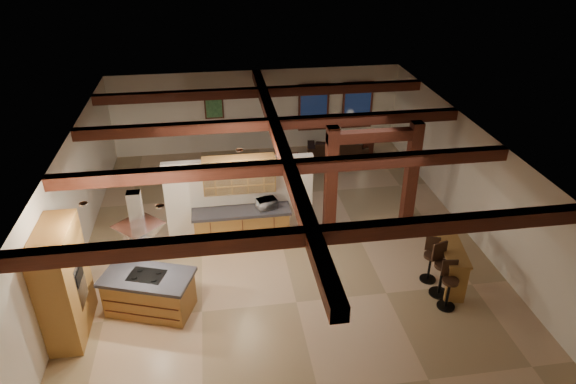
% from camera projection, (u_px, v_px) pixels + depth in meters
% --- Properties ---
extents(ground, '(12.00, 12.00, 0.00)m').
position_uv_depth(ground, '(281.00, 240.00, 13.50)').
color(ground, tan).
rests_on(ground, ground).
extents(room_walls, '(12.00, 12.00, 12.00)m').
position_uv_depth(room_walls, '(281.00, 180.00, 12.64)').
color(room_walls, beige).
rests_on(room_walls, ground).
extents(ceiling_beams, '(10.00, 12.00, 0.28)m').
position_uv_depth(ceiling_beams, '(280.00, 143.00, 12.17)').
color(ceiling_beams, '#38170E').
rests_on(ceiling_beams, room_walls).
extents(timber_posts, '(2.50, 0.30, 2.90)m').
position_uv_depth(timber_posts, '(373.00, 165.00, 13.41)').
color(timber_posts, '#38170E').
rests_on(timber_posts, ground).
extents(partition_wall, '(3.80, 0.18, 2.20)m').
position_uv_depth(partition_wall, '(240.00, 197.00, 13.27)').
color(partition_wall, beige).
rests_on(partition_wall, ground).
extents(pantry_cabinet, '(0.67, 1.60, 2.40)m').
position_uv_depth(pantry_cabinet, '(63.00, 283.00, 10.06)').
color(pantry_cabinet, olive).
rests_on(pantry_cabinet, ground).
extents(back_counter, '(2.50, 0.66, 0.94)m').
position_uv_depth(back_counter, '(242.00, 226.00, 13.23)').
color(back_counter, olive).
rests_on(back_counter, ground).
extents(upper_display_cabinet, '(1.80, 0.36, 0.95)m').
position_uv_depth(upper_display_cabinet, '(239.00, 175.00, 12.75)').
color(upper_display_cabinet, olive).
rests_on(upper_display_cabinet, partition_wall).
extents(range_hood, '(1.10, 1.10, 1.40)m').
position_uv_depth(range_hood, '(141.00, 241.00, 10.29)').
color(range_hood, silver).
rests_on(range_hood, room_walls).
extents(back_windows, '(2.70, 0.07, 1.70)m').
position_uv_depth(back_windows, '(336.00, 106.00, 18.29)').
color(back_windows, '#38170E').
rests_on(back_windows, room_walls).
extents(framed_art, '(0.65, 0.05, 0.85)m').
position_uv_depth(framed_art, '(214.00, 107.00, 17.64)').
color(framed_art, '#38170E').
rests_on(framed_art, room_walls).
extents(recessed_cans, '(3.16, 2.46, 0.03)m').
position_uv_depth(recessed_cans, '(166.00, 184.00, 10.11)').
color(recessed_cans, silver).
rests_on(recessed_cans, room_walls).
extents(kitchen_island, '(2.10, 1.56, 0.93)m').
position_uv_depth(kitchen_island, '(149.00, 292.00, 10.92)').
color(kitchen_island, olive).
rests_on(kitchen_island, ground).
extents(dining_table, '(1.74, 1.09, 0.58)m').
position_uv_depth(dining_table, '(273.00, 184.00, 15.64)').
color(dining_table, '#381A0E').
rests_on(dining_table, ground).
extents(sofa, '(2.21, 1.14, 0.61)m').
position_uv_depth(sofa, '(338.00, 148.00, 18.02)').
color(sofa, black).
rests_on(sofa, ground).
extents(microwave, '(0.56, 0.45, 0.27)m').
position_uv_depth(microwave, '(266.00, 204.00, 13.03)').
color(microwave, '#AEADB2').
rests_on(microwave, back_counter).
extents(bar_counter, '(0.82, 1.99, 1.01)m').
position_uv_depth(bar_counter, '(448.00, 254.00, 11.80)').
color(bar_counter, olive).
rests_on(bar_counter, ground).
extents(side_table, '(0.62, 0.62, 0.59)m').
position_uv_depth(side_table, '(364.00, 148.00, 18.07)').
color(side_table, '#38170E').
rests_on(side_table, ground).
extents(table_lamp, '(0.30, 0.30, 0.35)m').
position_uv_depth(table_lamp, '(365.00, 133.00, 17.81)').
color(table_lamp, black).
rests_on(table_lamp, side_table).
extents(bar_stool_a, '(0.46, 0.48, 1.27)m').
position_uv_depth(bar_stool_a, '(441.00, 270.00, 11.33)').
color(bar_stool_a, black).
rests_on(bar_stool_a, ground).
extents(bar_stool_b, '(0.39, 0.40, 1.12)m').
position_uv_depth(bar_stool_b, '(449.00, 285.00, 10.98)').
color(bar_stool_b, black).
rests_on(bar_stool_b, ground).
extents(bar_stool_c, '(0.41, 0.42, 1.09)m').
position_uv_depth(bar_stool_c, '(431.00, 259.00, 11.81)').
color(bar_stool_c, black).
rests_on(bar_stool_c, ground).
extents(dining_chairs, '(1.69, 1.69, 1.10)m').
position_uv_depth(dining_chairs, '(273.00, 176.00, 15.51)').
color(dining_chairs, '#38170E').
rests_on(dining_chairs, ground).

